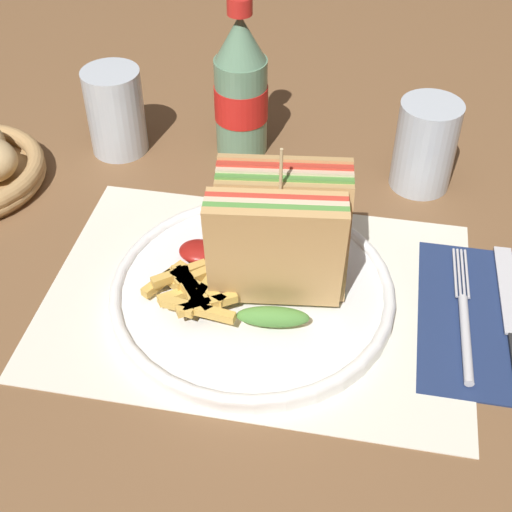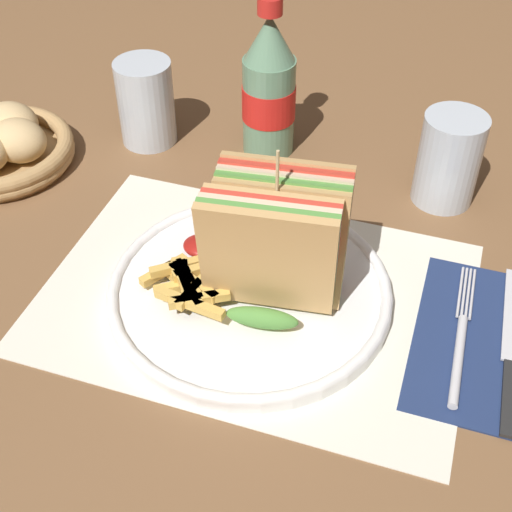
# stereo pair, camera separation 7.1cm
# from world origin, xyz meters

# --- Properties ---
(ground_plane) EXTENTS (4.00, 4.00, 0.00)m
(ground_plane) POSITION_xyz_m (0.00, 0.00, 0.00)
(ground_plane) COLOR brown
(placemat) EXTENTS (0.42, 0.30, 0.00)m
(placemat) POSITION_xyz_m (0.01, -0.02, 0.00)
(placemat) COLOR silver
(placemat) RESTS_ON ground_plane
(plate_main) EXTENTS (0.28, 0.28, 0.02)m
(plate_main) POSITION_xyz_m (0.01, -0.02, 0.01)
(plate_main) COLOR white
(plate_main) RESTS_ON ground_plane
(club_sandwich) EXTENTS (0.13, 0.12, 0.17)m
(club_sandwich) POSITION_xyz_m (0.03, -0.02, 0.08)
(club_sandwich) COLOR tan
(club_sandwich) RESTS_ON plate_main
(fries_pile) EXTENTS (0.10, 0.09, 0.02)m
(fries_pile) POSITION_xyz_m (-0.05, -0.05, 0.03)
(fries_pile) COLOR gold
(fries_pile) RESTS_ON plate_main
(ketchup_blob) EXTENTS (0.04, 0.03, 0.01)m
(ketchup_blob) POSITION_xyz_m (-0.06, 0.01, 0.03)
(ketchup_blob) COLOR maroon
(ketchup_blob) RESTS_ON plate_main
(napkin) EXTENTS (0.13, 0.21, 0.00)m
(napkin) POSITION_xyz_m (0.24, -0.01, 0.00)
(napkin) COLOR navy
(napkin) RESTS_ON ground_plane
(fork) EXTENTS (0.02, 0.18, 0.01)m
(fork) POSITION_xyz_m (0.22, -0.03, 0.01)
(fork) COLOR silver
(fork) RESTS_ON napkin
(knife) EXTENTS (0.02, 0.21, 0.00)m
(knife) POSITION_xyz_m (0.26, -0.01, 0.01)
(knife) COLOR black
(knife) RESTS_ON napkin
(coke_bottle_near) EXTENTS (0.07, 0.07, 0.20)m
(coke_bottle_near) POSITION_xyz_m (-0.06, 0.24, 0.09)
(coke_bottle_near) COLOR slate
(coke_bottle_near) RESTS_ON ground_plane
(glass_near) EXTENTS (0.07, 0.07, 0.11)m
(glass_near) POSITION_xyz_m (0.17, 0.20, 0.05)
(glass_near) COLOR silver
(glass_near) RESTS_ON ground_plane
(glass_far) EXTENTS (0.07, 0.07, 0.11)m
(glass_far) POSITION_xyz_m (-0.21, 0.21, 0.05)
(glass_far) COLOR silver
(glass_far) RESTS_ON ground_plane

